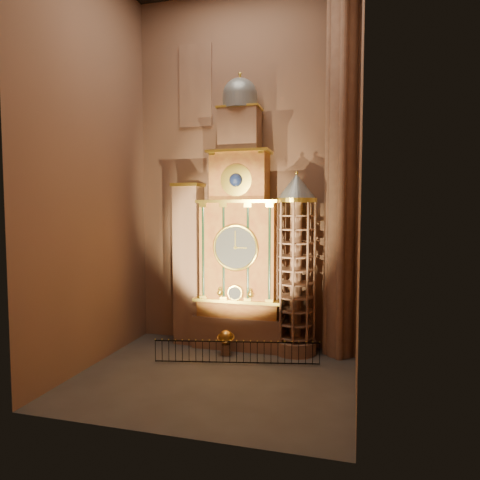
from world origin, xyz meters
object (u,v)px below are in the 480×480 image
(portrait_tower, at_px, (189,263))
(iron_railing, at_px, (237,352))
(celestial_globe, at_px, (226,340))
(astronomical_clock, at_px, (240,240))
(stair_turret, at_px, (296,265))

(portrait_tower, relative_size, iron_railing, 1.14)
(portrait_tower, distance_m, celestial_globe, 5.50)
(astronomical_clock, distance_m, celestial_globe, 6.05)
(astronomical_clock, xyz_separation_m, portrait_tower, (-3.40, 0.02, -1.53))
(astronomical_clock, height_order, portrait_tower, astronomical_clock)
(portrait_tower, xyz_separation_m, celestial_globe, (3.00, -1.74, -4.26))
(astronomical_clock, xyz_separation_m, celestial_globe, (-0.40, -1.72, -5.79))
(portrait_tower, relative_size, celestial_globe, 6.88)
(portrait_tower, bearing_deg, iron_railing, -37.26)
(astronomical_clock, height_order, stair_turret, astronomical_clock)
(astronomical_clock, distance_m, stair_turret, 3.78)
(portrait_tower, bearing_deg, stair_turret, -2.33)
(astronomical_clock, xyz_separation_m, stair_turret, (3.50, -0.26, -1.41))
(iron_railing, bearing_deg, astronomical_clock, 101.82)
(celestial_globe, bearing_deg, portrait_tower, 149.91)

